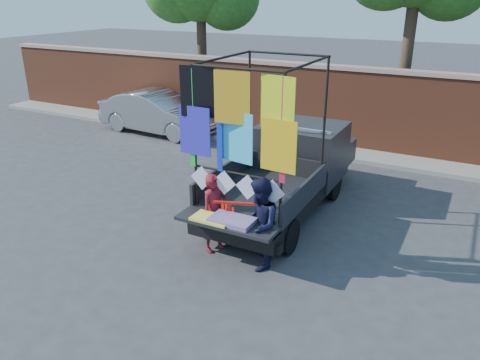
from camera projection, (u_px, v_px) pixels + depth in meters
The scene contains 8 objects.
ground at pixel (264, 247), 9.29m from camera, with size 90.00×90.00×0.00m, color #38383A.
brick_wall at pixel (360, 109), 14.54m from camera, with size 30.00×0.45×2.61m.
curb at pixel (350, 154), 14.44m from camera, with size 30.00×1.20×0.12m, color gray.
pickup_truck at pixel (292, 167), 10.96m from camera, with size 2.25×5.65×3.56m.
sedan at pixel (158, 112), 16.59m from camera, with size 1.55×4.45×1.47m, color #A9ACB0.
woman at pixel (215, 213), 8.91m from camera, with size 0.58×0.38×1.58m, color maroon.
man at pixel (260, 224), 8.33m from camera, with size 0.84×0.65×1.72m, color #161837.
streamer_bundle at pixel (231, 211), 8.60m from camera, with size 0.83×0.33×0.60m.
Camera 1 is at (3.37, -7.41, 4.70)m, focal length 35.00 mm.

